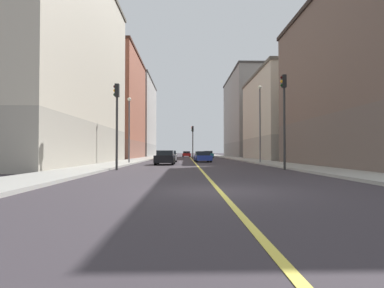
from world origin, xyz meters
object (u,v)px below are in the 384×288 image
(car_green, at_px, (172,155))
(car_silver, at_px, (169,156))
(car_black, at_px, (165,158))
(traffic_light_median_far, at_px, (193,138))
(building_left_far, at_px, (254,116))
(building_right_midblock, at_px, (107,107))
(street_lamp_right_near, at_px, (129,123))
(street_lamp_left_near, at_px, (260,116))
(car_teal, at_px, (208,155))
(building_right_distant, at_px, (130,119))
(traffic_light_right_near, at_px, (117,114))
(car_yellow, at_px, (170,156))
(car_blue, at_px, (203,157))
(car_red, at_px, (186,154))
(building_left_mid, at_px, (290,117))
(building_right_corner, at_px, (43,64))
(traffic_light_left_near, at_px, (284,109))

(car_green, bearing_deg, car_silver, -88.54)
(car_black, bearing_deg, traffic_light_median_far, 81.26)
(building_left_far, xyz_separation_m, building_right_midblock, (-29.99, -16.15, -0.15))
(street_lamp_right_near, relative_size, car_silver, 1.49)
(street_lamp_left_near, relative_size, car_teal, 1.88)
(building_right_distant, bearing_deg, street_lamp_right_near, -80.29)
(building_right_distant, bearing_deg, car_black, -76.35)
(car_black, distance_m, car_silver, 8.01)
(street_lamp_right_near, xyz_separation_m, car_black, (3.79, -1.49, -3.57))
(traffic_light_right_near, height_order, car_black, traffic_light_right_near)
(traffic_light_right_near, relative_size, street_lamp_left_near, 0.73)
(building_right_midblock, height_order, car_silver, building_right_midblock)
(building_left_far, bearing_deg, car_teal, -134.24)
(traffic_light_median_far, xyz_separation_m, street_lamp_left_near, (6.66, -18.70, 1.44))
(street_lamp_left_near, relative_size, street_lamp_right_near, 1.22)
(street_lamp_right_near, relative_size, car_black, 1.61)
(building_left_far, bearing_deg, car_yellow, -128.42)
(building_left_far, xyz_separation_m, traffic_light_median_far, (-14.82, -20.62, -5.89))
(car_yellow, xyz_separation_m, car_blue, (4.44, -11.07, 0.02))
(traffic_light_right_near, bearing_deg, street_lamp_left_near, 41.39)
(car_red, bearing_deg, building_left_mid, -57.85)
(car_yellow, bearing_deg, car_black, -88.93)
(car_yellow, bearing_deg, building_left_far, 51.58)
(car_black, bearing_deg, car_yellow, 91.07)
(building_right_midblock, xyz_separation_m, street_lamp_left_near, (21.83, -23.17, -4.30))
(building_right_distant, xyz_separation_m, car_red, (14.24, -7.54, -9.00))
(building_right_corner, height_order, building_right_midblock, building_right_corner)
(car_black, bearing_deg, car_green, 91.15)
(car_green, bearing_deg, traffic_light_right_near, -92.70)
(building_left_far, distance_m, car_green, 21.62)
(car_yellow, distance_m, car_teal, 13.06)
(building_right_midblock, distance_m, car_black, 29.39)
(building_right_midblock, relative_size, traffic_light_left_near, 2.89)
(building_right_corner, distance_m, traffic_light_median_far, 26.63)
(car_black, distance_m, car_green, 35.48)
(building_left_far, bearing_deg, building_right_distant, 165.76)
(car_blue, bearing_deg, traffic_light_median_far, 93.65)
(building_right_distant, distance_m, car_blue, 45.72)
(building_right_distant, xyz_separation_m, street_lamp_left_near, (21.83, -46.93, -4.65))
(traffic_light_left_near, bearing_deg, building_right_distant, 109.71)
(traffic_light_median_far, relative_size, car_red, 1.25)
(car_green, height_order, car_silver, car_silver)
(traffic_light_right_near, height_order, street_lamp_right_near, street_lamp_right_near)
(traffic_light_left_near, bearing_deg, car_silver, 117.68)
(traffic_light_right_near, xyz_separation_m, car_green, (2.09, 44.39, -3.26))
(street_lamp_left_near, distance_m, car_teal, 27.90)
(building_right_distant, bearing_deg, car_yellow, -69.35)
(car_yellow, xyz_separation_m, car_silver, (0.33, -10.39, 0.05))
(traffic_light_right_near, relative_size, car_blue, 1.32)
(car_blue, bearing_deg, building_left_far, 67.84)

